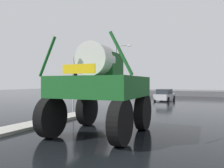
{
  "coord_description": "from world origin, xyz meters",
  "views": [
    {
      "loc": [
        4.1,
        -2.03,
        2.33
      ],
      "look_at": [
        -0.89,
        8.53,
        2.27
      ],
      "focal_mm": 35.76,
      "sensor_mm": 36.0,
      "label": 1
    }
  ],
  "objects_px": {
    "sedan_ahead": "(165,95)",
    "traffic_signal_near_left": "(74,80)",
    "oversize_sprayer": "(100,89)",
    "streetlight_far_left": "(117,69)",
    "bare_tree_left": "(91,60)"
  },
  "relations": [
    {
      "from": "oversize_sprayer",
      "to": "streetlight_far_left",
      "type": "height_order",
      "value": "streetlight_far_left"
    },
    {
      "from": "sedan_ahead",
      "to": "traffic_signal_near_left",
      "type": "relative_size",
      "value": 1.22
    },
    {
      "from": "streetlight_far_left",
      "to": "bare_tree_left",
      "type": "bearing_deg",
      "value": -137.28
    },
    {
      "from": "oversize_sprayer",
      "to": "traffic_signal_near_left",
      "type": "xyz_separation_m",
      "value": [
        -5.14,
        5.32,
        0.45
      ]
    },
    {
      "from": "oversize_sprayer",
      "to": "sedan_ahead",
      "type": "xyz_separation_m",
      "value": [
        -1.32,
        20.04,
        -1.35
      ]
    },
    {
      "from": "sedan_ahead",
      "to": "streetlight_far_left",
      "type": "relative_size",
      "value": 0.59
    },
    {
      "from": "bare_tree_left",
      "to": "traffic_signal_near_left",
      "type": "bearing_deg",
      "value": -66.77
    },
    {
      "from": "oversize_sprayer",
      "to": "streetlight_far_left",
      "type": "bearing_deg",
      "value": 19.2
    },
    {
      "from": "traffic_signal_near_left",
      "to": "streetlight_far_left",
      "type": "xyz_separation_m",
      "value": [
        -1.44,
        11.48,
        1.53
      ]
    },
    {
      "from": "sedan_ahead",
      "to": "streetlight_far_left",
      "type": "distance_m",
      "value": 7.02
    },
    {
      "from": "oversize_sprayer",
      "to": "traffic_signal_near_left",
      "type": "relative_size",
      "value": 1.45
    },
    {
      "from": "oversize_sprayer",
      "to": "sedan_ahead",
      "type": "height_order",
      "value": "oversize_sprayer"
    },
    {
      "from": "streetlight_far_left",
      "to": "bare_tree_left",
      "type": "height_order",
      "value": "streetlight_far_left"
    },
    {
      "from": "sedan_ahead",
      "to": "streetlight_far_left",
      "type": "height_order",
      "value": "streetlight_far_left"
    },
    {
      "from": "oversize_sprayer",
      "to": "traffic_signal_near_left",
      "type": "bearing_deg",
      "value": 41.82
    }
  ]
}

